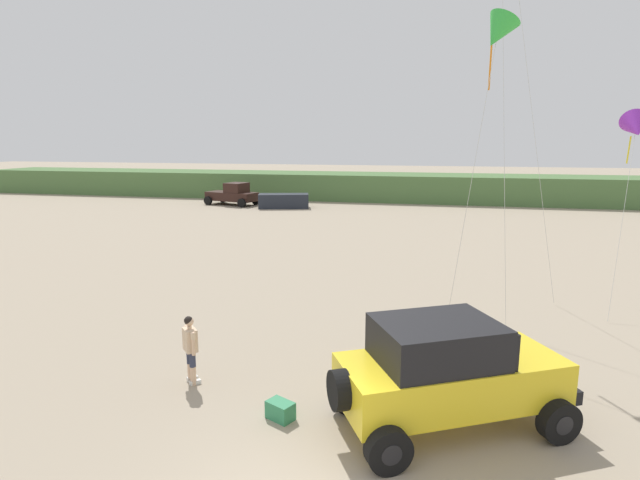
{
  "coord_description": "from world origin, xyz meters",
  "views": [
    {
      "loc": [
        2.1,
        -6.89,
        5.7
      ],
      "look_at": [
        -0.44,
        4.13,
        3.47
      ],
      "focal_mm": 28.62,
      "sensor_mm": 36.0,
      "label": 1
    }
  ],
  "objects_px": {
    "distant_pickup": "(233,194)",
    "kite_red_delta": "(636,128)",
    "jeep": "(448,371)",
    "kite_purple_stunt": "(498,33)",
    "person_watching": "(190,346)",
    "cooler_box": "(280,410)",
    "distant_sedan": "(284,201)"
  },
  "relations": [
    {
      "from": "cooler_box",
      "to": "kite_purple_stunt",
      "type": "relative_size",
      "value": 0.06
    },
    {
      "from": "kite_red_delta",
      "to": "distant_pickup",
      "type": "bearing_deg",
      "value": 138.32
    },
    {
      "from": "cooler_box",
      "to": "kite_red_delta",
      "type": "bearing_deg",
      "value": 75.47
    },
    {
      "from": "kite_purple_stunt",
      "to": "distant_pickup",
      "type": "bearing_deg",
      "value": 126.12
    },
    {
      "from": "cooler_box",
      "to": "kite_purple_stunt",
      "type": "distance_m",
      "value": 11.76
    },
    {
      "from": "jeep",
      "to": "distant_pickup",
      "type": "distance_m",
      "value": 37.26
    },
    {
      "from": "kite_purple_stunt",
      "to": "kite_red_delta",
      "type": "height_order",
      "value": "kite_purple_stunt"
    },
    {
      "from": "person_watching",
      "to": "kite_purple_stunt",
      "type": "xyz_separation_m",
      "value": [
        6.99,
        5.74,
        7.75
      ]
    },
    {
      "from": "distant_pickup",
      "to": "kite_red_delta",
      "type": "height_order",
      "value": "kite_red_delta"
    },
    {
      "from": "person_watching",
      "to": "kite_purple_stunt",
      "type": "height_order",
      "value": "kite_purple_stunt"
    },
    {
      "from": "cooler_box",
      "to": "kite_red_delta",
      "type": "distance_m",
      "value": 16.05
    },
    {
      "from": "cooler_box",
      "to": "kite_purple_stunt",
      "type": "xyz_separation_m",
      "value": [
        4.46,
        6.8,
        8.5
      ]
    },
    {
      "from": "distant_sedan",
      "to": "kite_purple_stunt",
      "type": "xyz_separation_m",
      "value": [
        14.17,
        -25.26,
        8.09
      ]
    },
    {
      "from": "person_watching",
      "to": "distant_sedan",
      "type": "height_order",
      "value": "person_watching"
    },
    {
      "from": "jeep",
      "to": "kite_purple_stunt",
      "type": "distance_m",
      "value": 9.87
    },
    {
      "from": "jeep",
      "to": "cooler_box",
      "type": "bearing_deg",
      "value": -172.12
    },
    {
      "from": "person_watching",
      "to": "kite_purple_stunt",
      "type": "distance_m",
      "value": 11.91
    },
    {
      "from": "jeep",
      "to": "person_watching",
      "type": "xyz_separation_m",
      "value": [
        -5.87,
        0.6,
        -0.26
      ]
    },
    {
      "from": "distant_sedan",
      "to": "kite_red_delta",
      "type": "height_order",
      "value": "kite_red_delta"
    },
    {
      "from": "jeep",
      "to": "distant_pickup",
      "type": "height_order",
      "value": "jeep"
    },
    {
      "from": "person_watching",
      "to": "distant_sedan",
      "type": "xyz_separation_m",
      "value": [
        -7.18,
        31.0,
        -0.34
      ]
    },
    {
      "from": "distant_sedan",
      "to": "kite_red_delta",
      "type": "bearing_deg",
      "value": -62.68
    },
    {
      "from": "cooler_box",
      "to": "distant_sedan",
      "type": "relative_size",
      "value": 0.13
    },
    {
      "from": "kite_red_delta",
      "to": "cooler_box",
      "type": "bearing_deg",
      "value": -130.85
    },
    {
      "from": "cooler_box",
      "to": "person_watching",
      "type": "bearing_deg",
      "value": -176.44
    },
    {
      "from": "cooler_box",
      "to": "distant_sedan",
      "type": "xyz_separation_m",
      "value": [
        -9.71,
        32.06,
        0.41
      ]
    },
    {
      "from": "jeep",
      "to": "distant_sedan",
      "type": "height_order",
      "value": "jeep"
    },
    {
      "from": "kite_purple_stunt",
      "to": "kite_red_delta",
      "type": "xyz_separation_m",
      "value": [
        5.3,
        4.48,
        -2.57
      ]
    },
    {
      "from": "distant_sedan",
      "to": "kite_purple_stunt",
      "type": "height_order",
      "value": "kite_purple_stunt"
    },
    {
      "from": "kite_purple_stunt",
      "to": "kite_red_delta",
      "type": "bearing_deg",
      "value": 40.2
    },
    {
      "from": "cooler_box",
      "to": "kite_purple_stunt",
      "type": "height_order",
      "value": "kite_purple_stunt"
    },
    {
      "from": "distant_pickup",
      "to": "kite_purple_stunt",
      "type": "relative_size",
      "value": 0.53
    }
  ]
}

